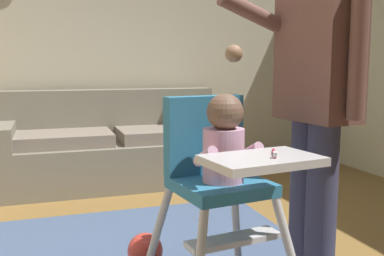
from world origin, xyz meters
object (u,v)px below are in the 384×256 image
Objects in this scene: couch at (114,147)px; toy_ball_second at (145,251)px; adult_standing at (315,103)px; high_chair at (221,164)px.

couch is 1.90m from toy_ball_second.
adult_standing is at bearing -38.79° from toy_ball_second.
adult_standing is at bearing 87.48° from high_chair.
couch is 1.29× the size of adult_standing.
adult_standing reaches higher than couch.
couch is 2.13× the size of high_chair.
adult_standing reaches higher than toy_ball_second.
toy_ball_second is at bearing -3.58° from couch.
couch is 2.55m from adult_standing.
high_chair is 0.53m from adult_standing.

